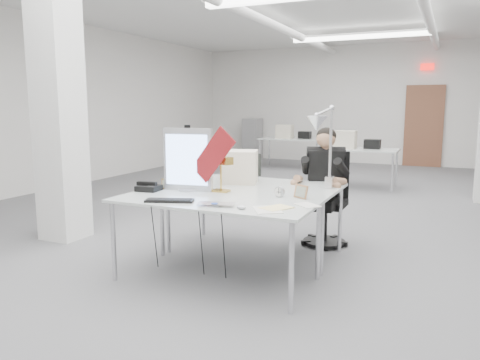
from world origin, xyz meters
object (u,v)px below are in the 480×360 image
Objects in this scene: monitor at (188,160)px; desk_phone at (149,188)px; beige_monitor at (240,167)px; architect_lamp at (324,147)px; desk_main at (216,200)px; laptop at (215,206)px; bankers_lamp at (221,172)px; seated_person at (325,167)px; office_chair at (325,195)px.

monitor is 0.48m from desk_phone.
beige_monitor is 1.01m from architect_lamp.
desk_main is 8.56× the size of desk_phone.
laptop is 0.72m from bankers_lamp.
architect_lamp reaches higher than laptop.
architect_lamp is at bearing 15.31° from desk_phone.
laptop is (0.58, -0.57, -0.29)m from monitor.
desk_phone is 1.02m from beige_monitor.
monitor reaches higher than desk_phone.
seated_person is at bearing 59.34° from laptop.
desk_main is 0.34m from laptop.
desk_phone is at bearing -176.90° from architect_lamp.
architect_lamp is (0.96, -0.19, 0.26)m from beige_monitor.
laptop is 0.82× the size of bankers_lamp.
office_chair is at bearing 40.72° from monitor.
seated_person is 1.33m from bankers_lamp.
desk_main is 2.06× the size of architect_lamp.
office_chair is 3.13× the size of beige_monitor.
laptop is at bearing -123.71° from office_chair.
beige_monitor is at bearing -164.38° from seated_person.
office_chair reaches higher than desk_main.
architect_lamp is at bearing 42.20° from laptop.
beige_monitor is at bearing 46.60° from desk_phone.
laptop is 0.36× the size of architect_lamp.
architect_lamp is (1.57, 0.62, 0.41)m from desk_phone.
desk_phone is at bearing -145.07° from beige_monitor.
bankers_lamp reaches higher than desk_main.
architect_lamp is at bearing 11.55° from monitor.
office_chair is (0.62, 1.49, -0.17)m from desk_main.
laptop reaches higher than desk_main.
seated_person is 1.81m from laptop.
seated_person is 1.03× the size of architect_lamp.
architect_lamp is at bearing 46.86° from bankers_lamp.
seated_person is 2.44× the size of beige_monitor.
office_chair is 1.05m from beige_monitor.
beige_monitor is (-0.79, -0.59, 0.35)m from office_chair.
office_chair is 1.32× the size of architect_lamp.
desk_main is 1.15m from architect_lamp.
seated_person reaches higher than desk_phone.
beige_monitor reaches higher than laptop.
office_chair is 1.89× the size of monitor.
beige_monitor is at bearing 120.09° from bankers_lamp.
desk_main is 1.56× the size of office_chair.
bankers_lamp is at bearing 96.99° from laptop.
office_chair is 1.86m from laptop.
laptop is at bearing -52.50° from monitor.
desk_phone reaches higher than desk_main.
architect_lamp reaches higher than bankers_lamp.
monitor is (-1.06, -1.17, 0.16)m from seated_person.
seated_person reaches higher than beige_monitor.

